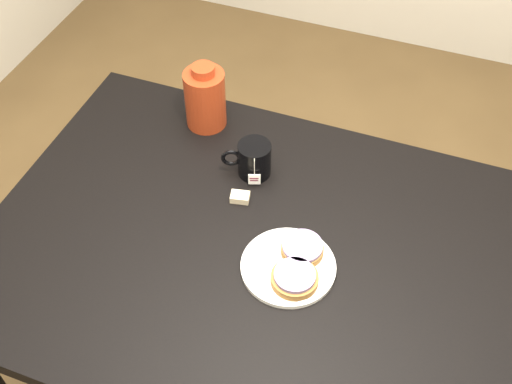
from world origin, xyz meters
TOP-DOWN VIEW (x-y plane):
  - table at (0.00, 0.00)m, footprint 1.40×0.90m
  - plate at (0.01, -0.03)m, footprint 0.21×0.21m
  - bagel_back at (0.03, 0.01)m, footprint 0.10×0.10m
  - bagel_front at (0.03, -0.07)m, footprint 0.13×0.13m
  - mug at (-0.17, 0.22)m, footprint 0.13×0.11m
  - teabag_pouch at (-0.16, 0.12)m, footprint 0.05×0.04m
  - bagel_package at (-0.35, 0.35)m, footprint 0.12×0.12m

SIDE VIEW (x-z plane):
  - table at x=0.00m, z-range 0.29..1.04m
  - plate at x=0.01m, z-range 0.75..0.77m
  - teabag_pouch at x=-0.16m, z-range 0.75..0.77m
  - bagel_front at x=0.03m, z-range 0.76..0.79m
  - bagel_back at x=0.03m, z-range 0.76..0.79m
  - mug at x=-0.17m, z-range 0.75..0.84m
  - bagel_package at x=-0.35m, z-range 0.74..0.93m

